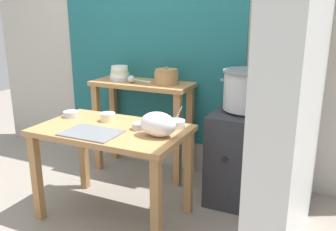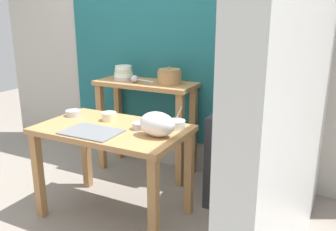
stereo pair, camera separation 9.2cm
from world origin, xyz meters
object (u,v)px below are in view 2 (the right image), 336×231
object	(u,v)px
prep_bowl_3	(109,116)
serving_tray	(92,132)
bowl_stack_enamel	(124,74)
prep_bowl_0	(73,113)
prep_table	(113,141)
prep_bowl_4	(176,124)
prep_bowl_2	(139,126)
plastic_bag	(157,124)
prep_bowl_1	(152,120)
stove_block	(251,158)
ladle	(135,79)
back_shelf_table	(146,105)
steamer_pot	(251,90)
clay_pot	(169,77)

from	to	relation	value
prep_bowl_3	serving_tray	bearing A→B (deg)	-77.95
bowl_stack_enamel	prep_bowl_0	bearing A→B (deg)	-92.56
prep_table	prep_bowl_4	size ratio (longest dim) A/B	6.85
bowl_stack_enamel	prep_bowl_2	world-z (taller)	bowl_stack_enamel
prep_table	plastic_bag	distance (m)	0.44
bowl_stack_enamel	prep_bowl_1	xyz separation A→B (m)	(0.65, -0.59, -0.22)
prep_table	plastic_bag	bearing A→B (deg)	-3.80
stove_block	serving_tray	size ratio (longest dim) A/B	1.95
stove_block	ladle	distance (m)	1.26
prep_table	prep_bowl_0	size ratio (longest dim) A/B	8.93
ladle	back_shelf_table	bearing A→B (deg)	52.95
ladle	prep_bowl_2	bearing A→B (deg)	-56.48
prep_bowl_2	steamer_pot	bearing A→B (deg)	46.29
prep_bowl_0	prep_bowl_3	xyz separation A→B (m)	(0.33, 0.03, 0.01)
prep_table	clay_pot	xyz separation A→B (m)	(0.06, 0.82, 0.36)
bowl_stack_enamel	ladle	size ratio (longest dim) A/B	0.72
prep_table	prep_bowl_0	distance (m)	0.48
back_shelf_table	prep_bowl_4	bearing A→B (deg)	-45.31
ladle	bowl_stack_enamel	bearing A→B (deg)	161.11
back_shelf_table	bowl_stack_enamel	size ratio (longest dim) A/B	5.10
clay_pot	prep_bowl_1	distance (m)	0.67
back_shelf_table	prep_bowl_1	distance (m)	0.75
steamer_pot	prep_table	bearing A→B (deg)	-139.46
plastic_bag	stove_block	bearing A→B (deg)	56.13
ladle	prep_bowl_0	world-z (taller)	ladle
stove_block	prep_bowl_3	xyz separation A→B (m)	(-0.99, -0.56, 0.37)
clay_pot	prep_bowl_4	bearing A→B (deg)	-59.44
prep_table	prep_bowl_1	world-z (taller)	prep_bowl_1
clay_pot	prep_bowl_1	world-z (taller)	clay_pot
prep_bowl_1	ladle	bearing A→B (deg)	131.85
prep_table	clay_pot	distance (m)	0.90
steamer_pot	prep_bowl_4	xyz separation A→B (m)	(-0.40, -0.52, -0.19)
back_shelf_table	prep_bowl_1	world-z (taller)	back_shelf_table
serving_tray	prep_bowl_2	bearing A→B (deg)	40.81
back_shelf_table	bowl_stack_enamel	distance (m)	0.37
prep_bowl_3	prep_bowl_4	bearing A→B (deg)	6.60
prep_bowl_1	bowl_stack_enamel	bearing A→B (deg)	137.51
bowl_stack_enamel	steamer_pot	bearing A→B (deg)	-3.94
steamer_pot	prep_bowl_3	xyz separation A→B (m)	(-0.95, -0.58, -0.18)
stove_block	plastic_bag	world-z (taller)	plastic_bag
clay_pot	prep_bowl_3	bearing A→B (deg)	-104.25
steamer_pot	prep_bowl_2	world-z (taller)	steamer_pot
steamer_pot	prep_bowl_4	distance (m)	0.68
back_shelf_table	steamer_pot	distance (m)	1.07
prep_bowl_0	serving_tray	bearing A→B (deg)	-34.27
prep_bowl_1	prep_bowl_4	world-z (taller)	prep_bowl_4
prep_bowl_0	prep_bowl_1	size ratio (longest dim) A/B	1.16
prep_table	ladle	world-z (taller)	ladle
serving_tray	prep_bowl_0	xyz separation A→B (m)	(-0.40, 0.27, 0.02)
prep_bowl_0	prep_bowl_4	distance (m)	0.89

